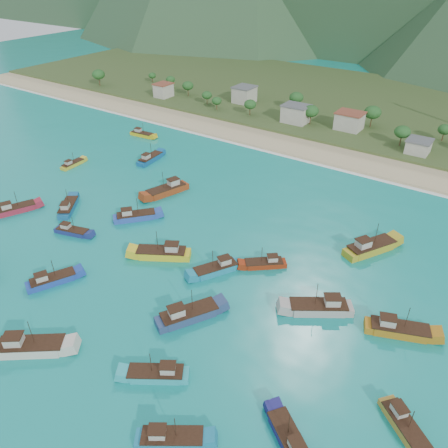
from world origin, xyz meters
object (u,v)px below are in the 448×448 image
Objects in this scene: boat_16 at (68,208)px; boat_26 at (171,439)px; boat_14 at (30,347)px; boat_19 at (150,159)px; boat_0 at (73,165)px; boat_24 at (135,217)px; boat_17 at (216,269)px; boat_21 at (404,426)px; boat_10 at (157,375)px; boat_18 at (142,135)px; boat_29 at (188,315)px; boat_5 at (16,209)px; boat_20 at (265,264)px; boat_7 at (52,280)px; boat_30 at (72,232)px; boat_8 at (167,190)px; boat_9 at (370,248)px; boat_1 at (163,254)px; boat_6 at (319,308)px; boat_3 at (290,440)px; boat_11 at (398,330)px.

boat_16 is 1.06× the size of boat_26.
boat_14 reaches higher than boat_19.
boat_24 is at bearing -21.24° from boat_0.
boat_19 is at bearing -5.06° from boat_17.
boat_21 is at bearing 25.16° from boat_24.
boat_0 is 0.84× the size of boat_10.
boat_18 is 23.57m from boat_19.
boat_5 is at bearing -154.89° from boat_29.
boat_17 is 38.73m from boat_26.
boat_29 reaches higher than boat_20.
boat_30 is at bearing 154.31° from boat_7.
boat_18 is (-37.44, 29.31, -0.34)m from boat_8.
boat_10 reaches higher than boat_30.
boat_26 reaches higher than boat_30.
boat_5 is 52.17m from boat_14.
boat_5 is 68.96m from boat_10.
boat_20 is (65.96, 16.80, -0.15)m from boat_5.
boat_21 is 0.87× the size of boat_24.
boat_29 is at bearing 43.70° from boat_18.
boat_16 is 73.16m from boat_26.
boat_20 is (-17.12, -18.46, -0.42)m from boat_9.
boat_30 is at bearing 27.88° from boat_5.
boat_17 is at bearing 95.30° from boat_20.
boat_14 reaches higher than boat_1.
boat_9 reaches higher than boat_0.
boat_14 reaches higher than boat_18.
boat_5 is (-45.33, -6.79, -0.17)m from boat_1.
boat_8 is (-55.55, 20.10, 0.06)m from boat_6.
boat_14 is at bearing 98.57° from boat_17.
boat_3 is 1.09× the size of boat_20.
boat_16 is 12.29m from boat_30.
boat_6 is 14.26m from boat_11.
boat_5 is 59.16m from boat_17.
boat_6 reaches higher than boat_26.
boat_16 reaches higher than boat_0.
boat_16 is at bearing -165.04° from boat_29.
boat_14 is 60.89m from boat_21.
boat_17 reaches higher than boat_21.
boat_16 is at bearing -173.22° from boat_14.
boat_20 is at bearing 92.77° from boat_30.
boat_3 is at bearing -54.01° from boat_9.
boat_21 reaches higher than boat_0.
boat_24 reaches higher than boat_26.
boat_16 is at bearing 56.29° from boat_1.
boat_9 reaches higher than boat_17.
boat_26 is (-13.83, -9.20, -0.01)m from boat_3.
boat_16 is (-55.76, 27.09, 0.04)m from boat_10.
boat_7 is 63.23m from boat_19.
boat_20 is (33.43, 29.84, -0.09)m from boat_7.
boat_19 is at bearing 168.00° from boat_29.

